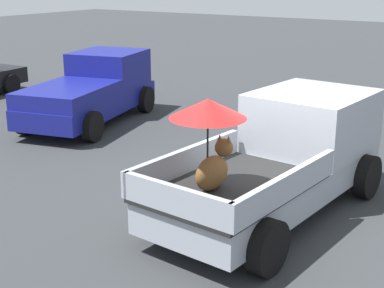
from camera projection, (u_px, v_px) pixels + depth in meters
name	position (u px, v px, depth m)	size (l,w,h in m)	color
ground_plane	(270.00, 214.00, 9.62)	(80.00, 80.00, 0.00)	#2D3033
pickup_truck_main	(284.00, 154.00, 9.66)	(5.21, 2.65, 2.26)	black
pickup_truck_red	(93.00, 90.00, 15.39)	(5.08, 3.01, 1.80)	black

